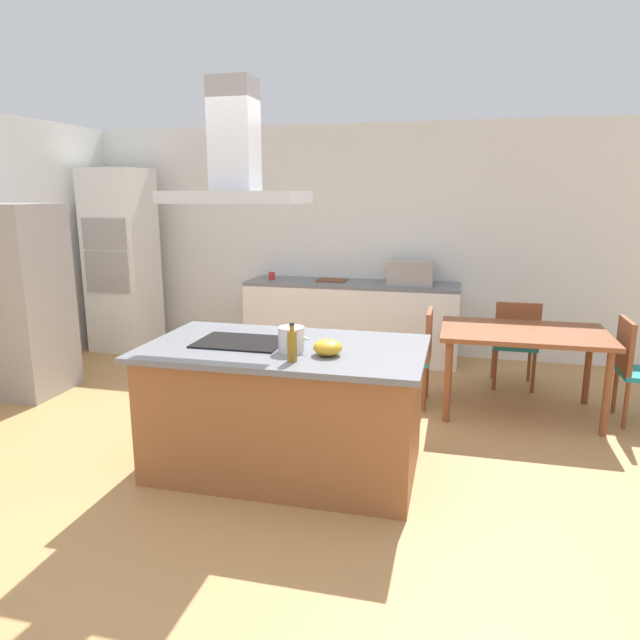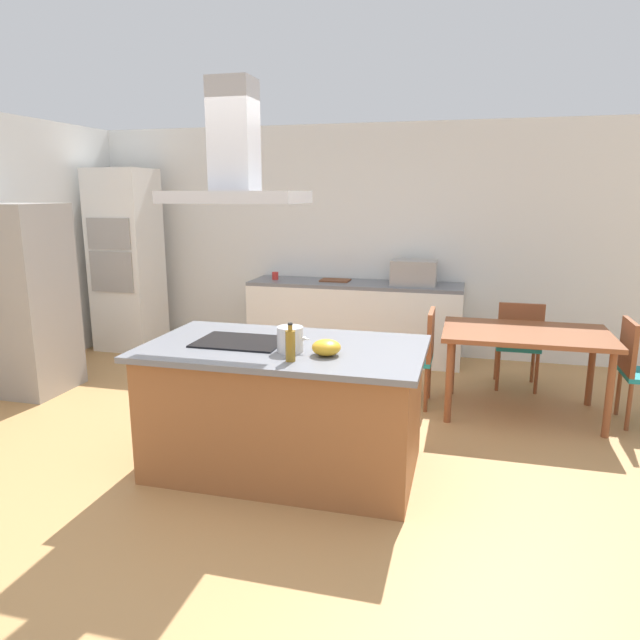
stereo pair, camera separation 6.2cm
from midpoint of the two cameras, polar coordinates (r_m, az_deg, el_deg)
name	(u,v)px [view 2 (the right image)]	position (r m, az deg, el deg)	size (l,w,h in m)	color
ground	(334,397)	(5.58, 1.69, -7.58)	(16.00, 16.00, 0.00)	tan
wall_back	(368,241)	(6.99, 5.00, 7.80)	(7.20, 0.10, 2.70)	white
kitchen_island	(285,407)	(4.07, -3.05, -8.62)	(1.90, 1.10, 0.90)	#995B33
cooktop	(240,342)	(4.04, -7.47, -2.13)	(0.60, 0.44, 0.01)	black
tea_kettle	(290,339)	(3.76, -2.48, -1.90)	(0.22, 0.17, 0.19)	silver
olive_oil_bottle	(290,345)	(3.54, -2.45, -2.50)	(0.06, 0.06, 0.24)	olive
mixing_bowl	(326,347)	(3.68, 1.12, -2.74)	(0.19, 0.19, 0.10)	gold
back_counter	(354,320)	(6.77, 3.70, -0.03)	(2.46, 0.62, 0.90)	white
countertop_microwave	(414,272)	(6.58, 9.56, 4.67)	(0.50, 0.38, 0.28)	#9E9993
coffee_mug_red	(275,276)	(6.92, -4.20, 4.39)	(0.08, 0.08, 0.09)	red
cutting_board	(335,280)	(6.79, 1.78, 3.95)	(0.34, 0.24, 0.02)	brown
wall_oven_stack	(127,260)	(7.51, -18.38, 5.63)	(0.70, 0.66, 2.20)	white
refrigerator	(21,299)	(6.25, -27.25, 1.82)	(0.80, 0.73, 1.82)	#9E9993
dining_table	(526,341)	(5.30, 20.02, -1.93)	(1.40, 0.90, 0.75)	brown
chair_at_left_end	(418,351)	(5.32, 10.04, -3.05)	(0.42, 0.42, 0.89)	teal
chair_at_right_end	(640,366)	(5.51, 29.42, -3.99)	(0.42, 0.42, 0.89)	teal
chair_facing_back_wall	(518,340)	(5.98, 19.35, -1.85)	(0.42, 0.42, 0.89)	teal
range_hood	(235,164)	(3.91, -7.98, 15.08)	(0.90, 0.55, 0.78)	#ADADB2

